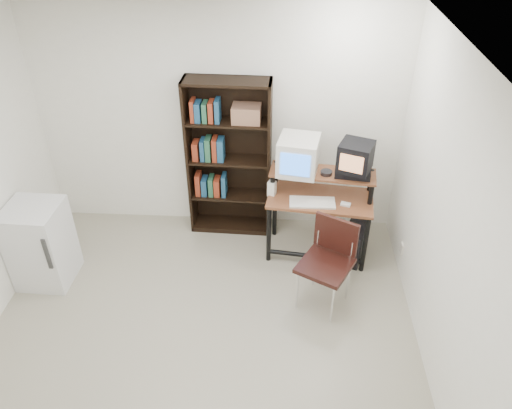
# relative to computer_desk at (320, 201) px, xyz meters

# --- Properties ---
(floor) EXTENTS (4.00, 4.00, 0.01)m
(floor) POSITION_rel_computer_desk_xyz_m (-1.12, -1.43, -0.68)
(floor) COLOR #ABA48E
(floor) RESTS_ON ground
(ceiling) EXTENTS (4.00, 4.00, 0.01)m
(ceiling) POSITION_rel_computer_desk_xyz_m (-1.12, -1.43, 1.92)
(ceiling) COLOR white
(ceiling) RESTS_ON back_wall
(back_wall) EXTENTS (4.00, 0.01, 2.60)m
(back_wall) POSITION_rel_computer_desk_xyz_m (-1.12, 0.57, 0.62)
(back_wall) COLOR white
(back_wall) RESTS_ON floor
(right_wall) EXTENTS (0.01, 4.00, 2.60)m
(right_wall) POSITION_rel_computer_desk_xyz_m (0.88, -1.43, 0.62)
(right_wall) COLOR white
(right_wall) RESTS_ON floor
(computer_desk) EXTENTS (1.15, 0.67, 0.98)m
(computer_desk) POSITION_rel_computer_desk_xyz_m (0.00, 0.00, 0.00)
(computer_desk) COLOR brown
(computer_desk) RESTS_ON floor
(crt_monitor) EXTENTS (0.46, 0.47, 0.38)m
(crt_monitor) POSITION_rel_computer_desk_xyz_m (-0.25, 0.11, 0.48)
(crt_monitor) COLOR silver
(crt_monitor) RESTS_ON computer_desk
(vcr) EXTENTS (0.39, 0.31, 0.08)m
(vcr) POSITION_rel_computer_desk_xyz_m (0.31, 0.06, 0.33)
(vcr) COLOR black
(vcr) RESTS_ON computer_desk
(crt_tv) EXTENTS (0.41, 0.40, 0.30)m
(crt_tv) POSITION_rel_computer_desk_xyz_m (0.32, 0.04, 0.52)
(crt_tv) COLOR black
(crt_tv) RESTS_ON vcr
(cd_spindle) EXTENTS (0.13, 0.13, 0.05)m
(cd_spindle) POSITION_rel_computer_desk_xyz_m (0.04, 0.05, 0.32)
(cd_spindle) COLOR #26262B
(cd_spindle) RESTS_ON computer_desk
(keyboard) EXTENTS (0.47, 0.21, 0.03)m
(keyboard) POSITION_rel_computer_desk_xyz_m (-0.09, -0.13, 0.06)
(keyboard) COLOR silver
(keyboard) RESTS_ON computer_desk
(mousepad) EXTENTS (0.24, 0.20, 0.01)m
(mousepad) POSITION_rel_computer_desk_xyz_m (0.25, -0.17, 0.05)
(mousepad) COLOR black
(mousepad) RESTS_ON computer_desk
(mouse) EXTENTS (0.11, 0.09, 0.03)m
(mouse) POSITION_rel_computer_desk_xyz_m (0.25, -0.15, 0.07)
(mouse) COLOR white
(mouse) RESTS_ON mousepad
(desk_speaker) EXTENTS (0.10, 0.10, 0.17)m
(desk_speaker) POSITION_rel_computer_desk_xyz_m (-0.52, 0.02, 0.13)
(desk_speaker) COLOR silver
(desk_speaker) RESTS_ON computer_desk
(pc_tower) EXTENTS (0.35, 0.49, 0.42)m
(pc_tower) POSITION_rel_computer_desk_xyz_m (0.41, -0.08, -0.47)
(pc_tower) COLOR black
(pc_tower) RESTS_ON floor
(school_chair) EXTENTS (0.62, 0.62, 0.91)m
(school_chair) POSITION_rel_computer_desk_xyz_m (0.06, -0.75, -0.11)
(school_chair) COLOR black
(school_chair) RESTS_ON floor
(bookshelf) EXTENTS (0.93, 0.34, 1.84)m
(bookshelf) POSITION_rel_computer_desk_xyz_m (-1.01, 0.42, 0.27)
(bookshelf) COLOR black
(bookshelf) RESTS_ON floor
(mini_fridge) EXTENTS (0.54, 0.56, 0.89)m
(mini_fridge) POSITION_rel_computer_desk_xyz_m (-2.84, -0.60, -0.23)
(mini_fridge) COLOR silver
(mini_fridge) RESTS_ON floor
(wall_outlet) EXTENTS (0.02, 0.08, 0.12)m
(wall_outlet) POSITION_rel_computer_desk_xyz_m (0.87, -0.28, -0.38)
(wall_outlet) COLOR beige
(wall_outlet) RESTS_ON right_wall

